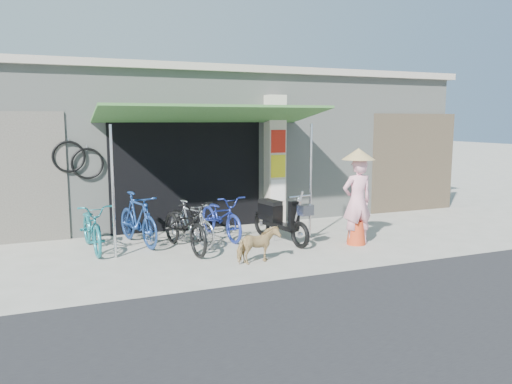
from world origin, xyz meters
name	(u,v)px	position (x,y,z in m)	size (l,w,h in m)	color
ground	(286,251)	(0.00, 0.00, 0.00)	(80.00, 80.00, 0.00)	#AAA69A
road_strip	(472,356)	(0.00, -4.50, 0.01)	(80.00, 6.00, 0.01)	#29292B
bicycle_shop	(207,142)	(0.00, 5.09, 1.83)	(12.30, 5.30, 3.66)	#949891
shop_pillar	(274,160)	(0.85, 2.45, 1.50)	(0.42, 0.44, 3.00)	beige
awning	(212,116)	(-0.90, 1.63, 2.51)	(4.60, 1.88, 2.72)	#34662E
neighbour_right	(413,163)	(5.00, 2.59, 1.30)	(2.60, 0.06, 2.60)	brown
bike_teal	(92,226)	(-3.33, 1.42, 0.46)	(0.61, 1.76, 0.92)	#1C757F
bike_blue	(138,219)	(-2.46, 1.58, 0.51)	(0.48, 1.71, 1.03)	navy
bike_black	(185,225)	(-1.72, 0.79, 0.49)	(0.65, 1.86, 0.98)	black
bike_silver	(191,223)	(-1.51, 1.15, 0.44)	(0.41, 1.46, 0.88)	#B7B6BB
bike_navy	(221,216)	(-0.78, 1.51, 0.46)	(0.61, 1.74, 0.92)	#203296
street_dog	(258,245)	(-0.77, -0.51, 0.32)	(0.34, 0.75, 0.63)	tan
moped	(279,219)	(0.21, 0.78, 0.46)	(0.63, 1.78, 1.02)	black
nun	(357,198)	(1.53, -0.01, 0.93)	(0.65, 0.64, 1.89)	#FAA8BA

